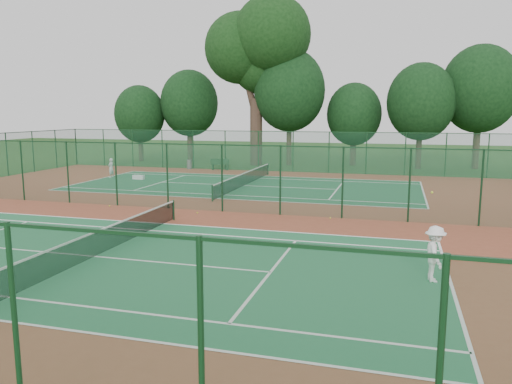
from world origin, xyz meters
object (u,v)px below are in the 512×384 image
at_px(player_far, 111,168).
at_px(kit_bag, 139,177).
at_px(big_tree, 258,47).
at_px(player_near, 435,254).
at_px(trash_bin, 189,164).
at_px(bench, 220,164).

bearing_deg(player_far, kit_bag, 88.61).
xyz_separation_m(player_far, kit_bag, (2.56, -0.33, -0.60)).
distance_m(player_far, kit_bag, 2.65).
bearing_deg(big_tree, kit_bag, -114.34).
relative_size(kit_bag, big_tree, 0.06).
height_order(player_near, player_far, player_near).
relative_size(trash_bin, kit_bag, 0.93).
height_order(player_near, trash_bin, player_near).
bearing_deg(bench, trash_bin, 168.50).
xyz_separation_m(player_near, big_tree, (-14.35, 31.36, 10.34)).
height_order(trash_bin, bench, bench).
height_order(player_near, big_tree, big_tree).
relative_size(bench, big_tree, 0.11).
distance_m(bench, kit_bag, 8.49).
xyz_separation_m(trash_bin, bench, (2.97, -0.10, 0.12)).
xyz_separation_m(player_near, player_far, (-22.77, 18.75, -0.10)).
bearing_deg(player_far, trash_bin, 160.63).
bearing_deg(trash_bin, big_tree, 46.91).
height_order(player_near, kit_bag, player_near).
height_order(player_far, bench, player_far).
bearing_deg(player_near, kit_bag, 37.47).
distance_m(trash_bin, big_tree, 13.01).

